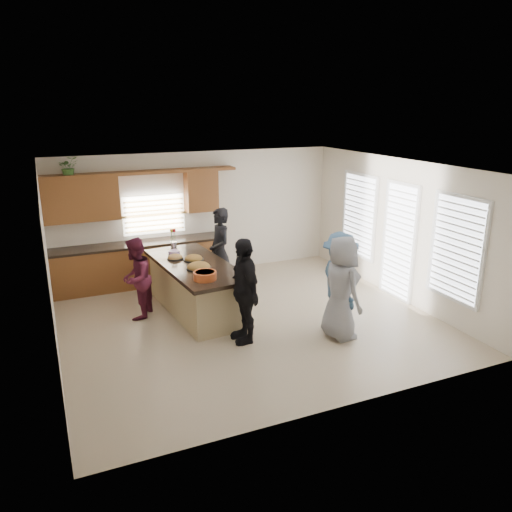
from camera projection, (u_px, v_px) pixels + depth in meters
name	position (u px, v px, depth m)	size (l,w,h in m)	color
floor	(248.00, 320.00, 9.15)	(6.50, 6.50, 0.00)	tan
room_shell	(248.00, 219.00, 8.59)	(6.52, 6.02, 2.81)	silver
back_cabinetry	(136.00, 244.00, 10.72)	(4.08, 0.66, 2.46)	brown
right_wall_glazing	(401.00, 234.00, 9.86)	(0.06, 4.00, 2.25)	white
island	(196.00, 288.00, 9.45)	(1.40, 2.80, 0.95)	tan
platter_front	(199.00, 267.00, 9.01)	(0.46, 0.46, 0.19)	black
platter_mid	(193.00, 259.00, 9.50)	(0.38, 0.38, 0.16)	black
platter_back	(175.00, 258.00, 9.58)	(0.32, 0.32, 0.13)	black
salad_bowl	(205.00, 275.00, 8.45)	(0.40, 0.40, 0.14)	#D25726
clear_cup	(238.00, 275.00, 8.54)	(0.08, 0.08, 0.10)	white
plate_stack	(174.00, 252.00, 9.94)	(0.23, 0.23, 0.05)	#C79CE4
flower_vase	(173.00, 239.00, 10.17)	(0.14, 0.14, 0.42)	silver
potted_plant	(68.00, 167.00, 9.84)	(0.37, 0.32, 0.41)	#487F32
woman_left_back	(220.00, 252.00, 10.16)	(0.66, 0.44, 1.82)	black
woman_left_mid	(136.00, 279.00, 9.08)	(0.74, 0.57, 1.52)	#5B1B32
woman_left_front	(244.00, 290.00, 8.14)	(1.04, 0.43, 1.77)	black
woman_right_back	(339.00, 281.00, 8.66)	(1.12, 0.64, 1.73)	#395A7D
woman_right_front	(341.00, 288.00, 8.26)	(0.86, 0.56, 1.77)	gray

